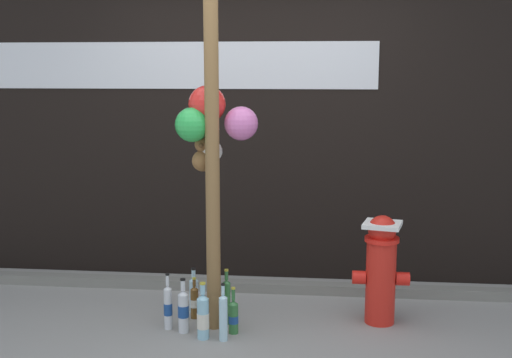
% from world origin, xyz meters
% --- Properties ---
extents(ground_plane, '(14.00, 14.00, 0.00)m').
position_xyz_m(ground_plane, '(0.00, 0.00, 0.00)').
color(ground_plane, gray).
extents(building_wall, '(10.00, 0.21, 3.98)m').
position_xyz_m(building_wall, '(-0.00, 1.69, 1.99)').
color(building_wall, black).
rests_on(building_wall, ground_plane).
extents(curb_strip, '(8.00, 0.12, 0.08)m').
position_xyz_m(curb_strip, '(0.00, 1.21, 0.04)').
color(curb_strip, slate).
rests_on(curb_strip, ground_plane).
extents(memorial_post, '(0.59, 0.32, 3.01)m').
position_xyz_m(memorial_post, '(-0.22, 0.49, 1.64)').
color(memorial_post, olive).
rests_on(memorial_post, ground_plane).
extents(fire_hydrant, '(0.40, 0.30, 0.78)m').
position_xyz_m(fire_hydrant, '(0.95, 0.65, 0.41)').
color(fire_hydrant, red).
rests_on(fire_hydrant, ground_plane).
extents(bottle_0, '(0.06, 0.06, 0.40)m').
position_xyz_m(bottle_0, '(-0.52, 0.38, 0.16)').
color(bottle_0, silver).
rests_on(bottle_0, ground_plane).
extents(bottle_1, '(0.07, 0.07, 0.38)m').
position_xyz_m(bottle_1, '(-0.40, 0.33, 0.16)').
color(bottle_1, silver).
rests_on(bottle_1, ground_plane).
extents(bottle_2, '(0.06, 0.06, 0.39)m').
position_xyz_m(bottle_2, '(-0.11, 0.22, 0.17)').
color(bottle_2, '#B2DBEA').
rests_on(bottle_2, ground_plane).
extents(bottle_3, '(0.06, 0.06, 0.40)m').
position_xyz_m(bottle_3, '(-0.13, 0.51, 0.17)').
color(bottle_3, '#337038').
rests_on(bottle_3, ground_plane).
extents(bottle_4, '(0.07, 0.07, 0.32)m').
position_xyz_m(bottle_4, '(-0.06, 0.35, 0.12)').
color(bottle_4, '#337038').
rests_on(bottle_4, ground_plane).
extents(bottle_5, '(0.06, 0.06, 0.30)m').
position_xyz_m(bottle_5, '(-0.38, 0.59, 0.12)').
color(bottle_5, brown).
rests_on(bottle_5, ground_plane).
extents(bottle_6, '(0.07, 0.07, 0.34)m').
position_xyz_m(bottle_6, '(-0.41, 0.71, 0.14)').
color(bottle_6, '#B2DBEA').
rests_on(bottle_6, ground_plane).
extents(bottle_7, '(0.08, 0.08, 0.39)m').
position_xyz_m(bottle_7, '(-0.25, 0.24, 0.15)').
color(bottle_7, '#93CCE0').
rests_on(bottle_7, ground_plane).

